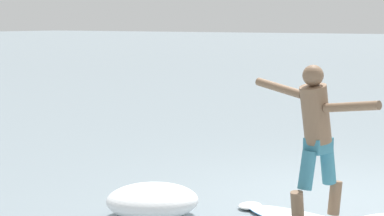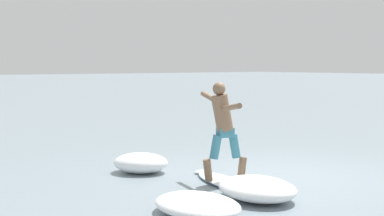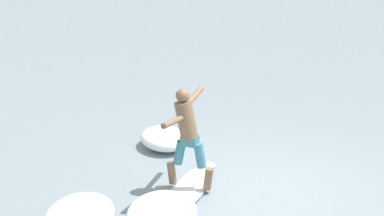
# 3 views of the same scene
# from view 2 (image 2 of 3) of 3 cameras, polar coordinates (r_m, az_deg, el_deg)

# --- Properties ---
(ground_plane) EXTENTS (200.00, 200.00, 0.00)m
(ground_plane) POSITION_cam_2_polar(r_m,az_deg,el_deg) (10.07, 8.65, -7.01)
(ground_plane) COLOR gray
(surfboard) EXTENTS (1.00, 2.01, 0.21)m
(surfboard) POSITION_cam_2_polar(r_m,az_deg,el_deg) (9.22, 3.45, -7.83)
(surfboard) COLOR white
(surfboard) RESTS_ON ground
(surfer) EXTENTS (0.81, 1.52, 1.67)m
(surfer) POSITION_cam_2_polar(r_m,az_deg,el_deg) (9.00, 3.30, -1.63)
(surfer) COLOR brown
(surfer) RESTS_ON surfboard
(wave_foam_at_tail) EXTENTS (1.05, 1.38, 0.28)m
(wave_foam_at_tail) POSITION_cam_2_polar(r_m,az_deg,el_deg) (7.32, 0.57, -10.30)
(wave_foam_at_tail) COLOR white
(wave_foam_at_tail) RESTS_ON ground
(wave_foam_at_nose) EXTENTS (1.07, 1.35, 0.34)m
(wave_foam_at_nose) POSITION_cam_2_polar(r_m,az_deg,el_deg) (8.16, 6.96, -8.53)
(wave_foam_at_nose) COLOR white
(wave_foam_at_nose) RESTS_ON ground
(wave_foam_beside) EXTENTS (1.30, 1.33, 0.37)m
(wave_foam_beside) POSITION_cam_2_polar(r_m,az_deg,el_deg) (10.12, -5.49, -5.85)
(wave_foam_beside) COLOR white
(wave_foam_beside) RESTS_ON ground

